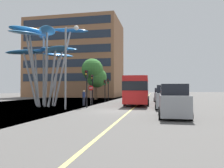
{
  "coord_description": "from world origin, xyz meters",
  "views": [
    {
      "loc": [
        3.58,
        -18.46,
        1.92
      ],
      "look_at": [
        -1.68,
        7.47,
        2.5
      ],
      "focal_mm": 35.21,
      "sensor_mm": 36.0,
      "label": 1
    }
  ],
  "objects_px": {
    "traffic_light_opposite": "(108,85)",
    "car_parked_near": "(174,102)",
    "red_bus": "(138,89)",
    "car_far_side": "(163,94)",
    "car_parked_mid": "(166,98)",
    "car_parked_far": "(166,96)",
    "traffic_light_kerb_near": "(87,81)",
    "pedestrian": "(84,98)",
    "car_side_street": "(160,95)",
    "traffic_light_island_mid": "(105,86)",
    "street_lamp": "(68,57)",
    "traffic_light_kerb_far": "(92,83)",
    "leaf_sculpture": "(45,46)",
    "no_entry_sign": "(91,92)"
  },
  "relations": [
    {
      "from": "red_bus",
      "to": "traffic_light_island_mid",
      "type": "xyz_separation_m",
      "value": [
        -4.95,
        3.03,
        0.41
      ]
    },
    {
      "from": "street_lamp",
      "to": "pedestrian",
      "type": "bearing_deg",
      "value": 91.15
    },
    {
      "from": "car_parked_far",
      "to": "pedestrian",
      "type": "bearing_deg",
      "value": -154.17
    },
    {
      "from": "car_side_street",
      "to": "no_entry_sign",
      "type": "relative_size",
      "value": 1.76
    },
    {
      "from": "traffic_light_kerb_near",
      "to": "car_far_side",
      "type": "relative_size",
      "value": 0.96
    },
    {
      "from": "traffic_light_island_mid",
      "to": "car_parked_near",
      "type": "distance_m",
      "value": 17.58
    },
    {
      "from": "leaf_sculpture",
      "to": "street_lamp",
      "type": "height_order",
      "value": "leaf_sculpture"
    },
    {
      "from": "traffic_light_kerb_near",
      "to": "traffic_light_opposite",
      "type": "height_order",
      "value": "traffic_light_kerb_near"
    },
    {
      "from": "no_entry_sign",
      "to": "traffic_light_island_mid",
      "type": "bearing_deg",
      "value": 86.44
    },
    {
      "from": "red_bus",
      "to": "street_lamp",
      "type": "bearing_deg",
      "value": -124.11
    },
    {
      "from": "car_far_side",
      "to": "pedestrian",
      "type": "relative_size",
      "value": 2.24
    },
    {
      "from": "car_far_side",
      "to": "leaf_sculpture",
      "type": "bearing_deg",
      "value": -122.87
    },
    {
      "from": "traffic_light_kerb_far",
      "to": "no_entry_sign",
      "type": "height_order",
      "value": "traffic_light_kerb_far"
    },
    {
      "from": "traffic_light_kerb_near",
      "to": "car_side_street",
      "type": "height_order",
      "value": "traffic_light_kerb_near"
    },
    {
      "from": "leaf_sculpture",
      "to": "traffic_light_kerb_far",
      "type": "bearing_deg",
      "value": 39.32
    },
    {
      "from": "traffic_light_kerb_near",
      "to": "traffic_light_island_mid",
      "type": "height_order",
      "value": "traffic_light_kerb_near"
    },
    {
      "from": "car_side_street",
      "to": "traffic_light_opposite",
      "type": "bearing_deg",
      "value": -164.96
    },
    {
      "from": "traffic_light_kerb_near",
      "to": "car_side_street",
      "type": "xyz_separation_m",
      "value": [
        7.49,
        13.51,
        -1.78
      ]
    },
    {
      "from": "no_entry_sign",
      "to": "traffic_light_kerb_near",
      "type": "bearing_deg",
      "value": -79.61
    },
    {
      "from": "car_parked_mid",
      "to": "car_parked_far",
      "type": "distance_m",
      "value": 6.86
    },
    {
      "from": "car_parked_near",
      "to": "car_far_side",
      "type": "distance_m",
      "value": 26.96
    },
    {
      "from": "red_bus",
      "to": "car_far_side",
      "type": "height_order",
      "value": "red_bus"
    },
    {
      "from": "traffic_light_kerb_near",
      "to": "car_parked_far",
      "type": "xyz_separation_m",
      "value": [
        8.06,
        7.16,
        -1.72
      ]
    },
    {
      "from": "traffic_light_kerb_far",
      "to": "traffic_light_opposite",
      "type": "distance_m",
      "value": 7.22
    },
    {
      "from": "pedestrian",
      "to": "leaf_sculpture",
      "type": "bearing_deg",
      "value": -152.21
    },
    {
      "from": "car_parked_far",
      "to": "leaf_sculpture",
      "type": "bearing_deg",
      "value": -153.59
    },
    {
      "from": "car_parked_far",
      "to": "car_parked_mid",
      "type": "bearing_deg",
      "value": -91.99
    },
    {
      "from": "traffic_light_kerb_far",
      "to": "street_lamp",
      "type": "bearing_deg",
      "value": -93.92
    },
    {
      "from": "leaf_sculpture",
      "to": "traffic_light_kerb_near",
      "type": "bearing_deg",
      "value": -7.77
    },
    {
      "from": "traffic_light_kerb_far",
      "to": "car_side_street",
      "type": "height_order",
      "value": "traffic_light_kerb_far"
    },
    {
      "from": "traffic_light_opposite",
      "to": "car_parked_near",
      "type": "relative_size",
      "value": 0.83
    },
    {
      "from": "traffic_light_kerb_far",
      "to": "red_bus",
      "type": "bearing_deg",
      "value": 21.95
    },
    {
      "from": "car_parked_near",
      "to": "car_side_street",
      "type": "height_order",
      "value": "car_parked_near"
    },
    {
      "from": "traffic_light_kerb_far",
      "to": "car_far_side",
      "type": "relative_size",
      "value": 0.92
    },
    {
      "from": "traffic_light_opposite",
      "to": "car_parked_near",
      "type": "height_order",
      "value": "traffic_light_opposite"
    },
    {
      "from": "car_parked_mid",
      "to": "street_lamp",
      "type": "distance_m",
      "value": 10.01
    },
    {
      "from": "traffic_light_kerb_near",
      "to": "pedestrian",
      "type": "height_order",
      "value": "traffic_light_kerb_near"
    },
    {
      "from": "pedestrian",
      "to": "no_entry_sign",
      "type": "bearing_deg",
      "value": 63.37
    },
    {
      "from": "no_entry_sign",
      "to": "traffic_light_kerb_far",
      "type": "bearing_deg",
      "value": 88.24
    },
    {
      "from": "traffic_light_island_mid",
      "to": "car_parked_mid",
      "type": "bearing_deg",
      "value": -48.06
    },
    {
      "from": "traffic_light_kerb_near",
      "to": "car_parked_mid",
      "type": "xyz_separation_m",
      "value": [
        7.83,
        0.31,
        -1.68
      ]
    },
    {
      "from": "car_far_side",
      "to": "pedestrian",
      "type": "bearing_deg",
      "value": -116.99
    },
    {
      "from": "traffic_light_opposite",
      "to": "street_lamp",
      "type": "bearing_deg",
      "value": -93.47
    },
    {
      "from": "pedestrian",
      "to": "car_parked_far",
      "type": "bearing_deg",
      "value": 25.83
    },
    {
      "from": "traffic_light_kerb_near",
      "to": "traffic_light_opposite",
      "type": "xyz_separation_m",
      "value": [
        -0.28,
        11.43,
        -0.23
      ]
    },
    {
      "from": "leaf_sculpture",
      "to": "traffic_light_opposite",
      "type": "xyz_separation_m",
      "value": [
        4.71,
        10.75,
        -4.06
      ]
    },
    {
      "from": "red_bus",
      "to": "car_far_side",
      "type": "bearing_deg",
      "value": 76.56
    },
    {
      "from": "traffic_light_opposite",
      "to": "car_parked_near",
      "type": "distance_m",
      "value": 19.39
    },
    {
      "from": "street_lamp",
      "to": "car_far_side",
      "type": "bearing_deg",
      "value": 68.22
    },
    {
      "from": "car_parked_far",
      "to": "street_lamp",
      "type": "relative_size",
      "value": 0.51
    }
  ]
}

